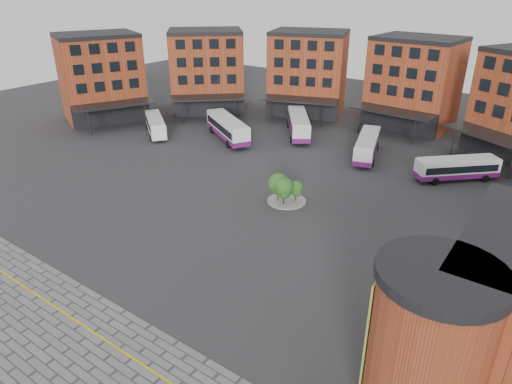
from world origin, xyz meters
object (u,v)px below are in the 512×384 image
Objects in this scene: bus_c at (298,124)px; bus_e at (457,168)px; bus_d at (367,146)px; bus_b at (228,128)px; bus_a at (155,124)px; tree_island at (284,188)px.

bus_e is at bearing -44.31° from bus_c.
bus_c is 1.01× the size of bus_d.
bus_c is at bearing -13.00° from bus_b.
bus_b is 1.05× the size of bus_d.
bus_c is at bearing -18.78° from bus_a.
bus_d is 12.42m from bus_e.
bus_b is 21.48m from bus_d.
bus_c is (-11.21, 21.99, -0.08)m from tree_island.
bus_b is 1.04× the size of bus_c.
bus_a is 0.79× the size of bus_b.
bus_a is 22.97m from bus_c.
bus_b is at bearing -29.80° from bus_a.
bus_b is at bearing 177.37° from bus_d.
tree_island is at bearing -98.45° from bus_c.
tree_island is 22.89m from bus_e.
tree_island is 0.39× the size of bus_d.
bus_c is (18.95, 12.98, 0.15)m from bus_a.
bus_b reaches higher than bus_c.
tree_island reaches higher than bus_c.
bus_d is (12.90, -2.88, -0.15)m from bus_c.
bus_e is (33.18, 4.27, -0.28)m from bus_b.
bus_a is at bearing 163.36° from tree_island.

